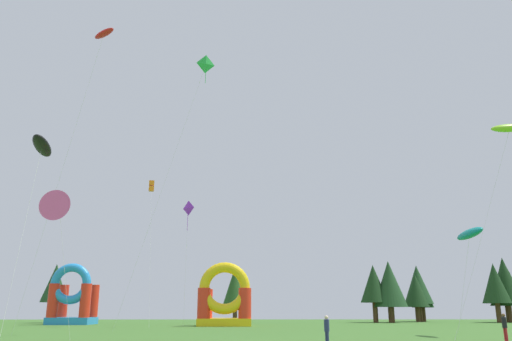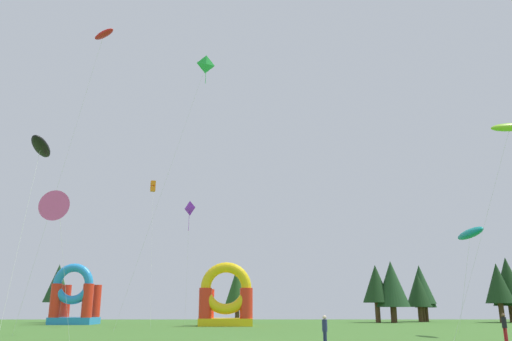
# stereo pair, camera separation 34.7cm
# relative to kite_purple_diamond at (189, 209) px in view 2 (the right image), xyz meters

# --- Properties ---
(kite_purple_diamond) EXTENTS (1.09, 2.61, 13.17)m
(kite_purple_diamond) POSITION_rel_kite_purple_diamond_xyz_m (0.00, 0.00, 0.00)
(kite_purple_diamond) COLOR purple
(kite_purple_diamond) RESTS_ON ground_plane
(kite_green_diamond) EXTENTS (8.15, 3.94, 23.48)m
(kite_green_diamond) POSITION_rel_kite_purple_diamond_xyz_m (2.89, -14.29, 10.20)
(kite_green_diamond) COLOR green
(kite_green_diamond) RESTS_ON ground_plane
(kite_teal_parafoil) EXTENTS (1.66, 4.94, 7.95)m
(kite_teal_parafoil) POSITION_rel_kite_purple_diamond_xyz_m (23.40, -17.68, -5.22)
(kite_teal_parafoil) COLOR #0C7F7A
(kite_teal_parafoil) RESTS_ON ground_plane
(kite_black_parafoil) EXTENTS (1.33, 4.60, 11.28)m
(kite_black_parafoil) POSITION_rel_kite_purple_diamond_xyz_m (-4.91, -27.79, -1.78)
(kite_black_parafoil) COLOR black
(kite_black_parafoil) RESTS_ON ground_plane
(kite_pink_delta) EXTENTS (2.42, 1.86, 8.96)m
(kite_pink_delta) POSITION_rel_kite_purple_diamond_xyz_m (-5.12, -23.69, -4.56)
(kite_pink_delta) COLOR #EA599E
(kite_pink_delta) RESTS_ON ground_plane
(kite_red_parafoil) EXTENTS (6.98, 4.83, 22.44)m
(kite_red_parafoil) POSITION_rel_kite_purple_diamond_xyz_m (-4.29, -20.78, 9.47)
(kite_red_parafoil) COLOR red
(kite_red_parafoil) RESTS_ON ground_plane
(kite_lime_parafoil) EXTENTS (6.89, 1.42, 13.96)m
(kite_lime_parafoil) POSITION_rel_kite_purple_diamond_xyz_m (24.13, -23.84, 0.94)
(kite_lime_parafoil) COLOR #8CD826
(kite_lime_parafoil) RESTS_ON ground_plane
(kite_orange_box) EXTENTS (1.79, 4.86, 16.03)m
(kite_orange_box) POSITION_rel_kite_purple_diamond_xyz_m (-4.35, 1.05, 2.86)
(kite_orange_box) COLOR orange
(kite_orange_box) RESTS_ON ground_plane
(person_far_side) EXTENTS (0.33, 0.33, 1.60)m
(person_far_side) POSITION_rel_kite_purple_diamond_xyz_m (22.06, -23.92, -11.56)
(person_far_side) COLOR #B21E26
(person_far_side) RESTS_ON ground_plane
(person_left_edge) EXTENTS (0.35, 0.35, 1.55)m
(person_left_edge) POSITION_rel_kite_purple_diamond_xyz_m (10.81, -27.89, -11.59)
(person_left_edge) COLOR navy
(person_left_edge) RESTS_ON ground_plane
(inflatable_yellow_castle) EXTENTS (5.06, 4.47, 7.12)m
(inflatable_yellow_castle) POSITION_rel_kite_purple_diamond_xyz_m (-14.43, 7.78, -9.72)
(inflatable_yellow_castle) COLOR #268CD8
(inflatable_yellow_castle) RESTS_ON ground_plane
(inflatable_orange_dome) EXTENTS (5.85, 4.99, 6.80)m
(inflatable_orange_dome) POSITION_rel_kite_purple_diamond_xyz_m (4.22, 2.32, -10.00)
(inflatable_orange_dome) COLOR yellow
(inflatable_orange_dome) RESTS_ON ground_plane
(tree_row_0) EXTENTS (3.48, 3.48, 7.73)m
(tree_row_0) POSITION_rel_kite_purple_diamond_xyz_m (-19.46, 15.15, -7.39)
(tree_row_0) COLOR #4C331E
(tree_row_0) RESTS_ON ground_plane
(tree_row_1) EXTENTS (3.45, 3.45, 7.84)m
(tree_row_1) POSITION_rel_kite_purple_diamond_xyz_m (4.97, 18.75, -7.44)
(tree_row_1) COLOR #4C331E
(tree_row_1) RESTS_ON ground_plane
(tree_row_2) EXTENTS (3.78, 3.78, 7.73)m
(tree_row_2) POSITION_rel_kite_purple_diamond_xyz_m (24.24, 15.74, -7.40)
(tree_row_2) COLOR #4C331E
(tree_row_2) RESTS_ON ground_plane
(tree_row_3) EXTENTS (4.60, 4.60, 8.24)m
(tree_row_3) POSITION_rel_kite_purple_diamond_xyz_m (26.33, 15.45, -7.42)
(tree_row_3) COLOR #4C331E
(tree_row_3) RESTS_ON ground_plane
(tree_row_4) EXTENTS (3.67, 3.67, 6.68)m
(tree_row_4) POSITION_rel_kite_purple_diamond_xyz_m (31.21, 19.25, -8.20)
(tree_row_4) COLOR #4C331E
(tree_row_4) RESTS_ON ground_plane
(tree_row_5) EXTENTS (4.12, 4.12, 8.02)m
(tree_row_5) POSITION_rel_kite_purple_diamond_xyz_m (31.79, 20.05, -7.32)
(tree_row_5) COLOR #4C331E
(tree_row_5) RESTS_ON ground_plane
(tree_row_6) EXTENTS (3.12, 3.12, 6.36)m
(tree_row_6) POSITION_rel_kite_purple_diamond_xyz_m (32.51, 20.58, -8.39)
(tree_row_6) COLOR #4C331E
(tree_row_6) RESTS_ON ground_plane
(tree_row_7) EXTENTS (3.75, 3.75, 7.91)m
(tree_row_7) POSITION_rel_kite_purple_diamond_xyz_m (40.88, 15.08, -7.36)
(tree_row_7) COLOR #4C331E
(tree_row_7) RESTS_ON ground_plane
(tree_row_8) EXTENTS (4.47, 4.47, 8.83)m
(tree_row_8) POSITION_rel_kite_purple_diamond_xyz_m (42.88, 16.22, -7.05)
(tree_row_8) COLOR #4C331E
(tree_row_8) RESTS_ON ground_plane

